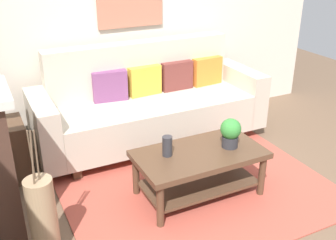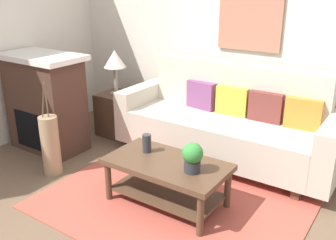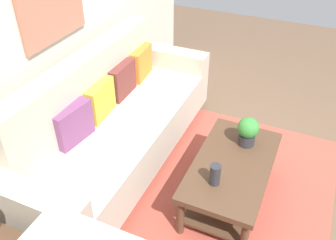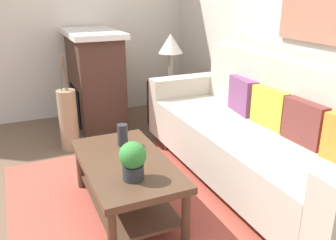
{
  "view_description": "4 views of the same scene",
  "coord_description": "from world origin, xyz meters",
  "px_view_note": "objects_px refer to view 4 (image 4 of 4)",
  "views": [
    {
      "loc": [
        -1.6,
        -2.16,
        2.08
      ],
      "look_at": [
        -0.03,
        1.03,
        0.47
      ],
      "focal_mm": 42.89,
      "sensor_mm": 36.0,
      "label": 1
    },
    {
      "loc": [
        1.66,
        -2.1,
        1.95
      ],
      "look_at": [
        -0.27,
        0.76,
        0.67
      ],
      "focal_mm": 40.41,
      "sensor_mm": 36.0,
      "label": 2
    },
    {
      "loc": [
        -2.25,
        -0.01,
        2.44
      ],
      "look_at": [
        0.02,
        1.01,
        0.64
      ],
      "focal_mm": 39.11,
      "sensor_mm": 36.0,
      "label": 3
    },
    {
      "loc": [
        2.25,
        -0.28,
        1.6
      ],
      "look_at": [
        -0.18,
        0.81,
        0.64
      ],
      "focal_mm": 38.58,
      "sensor_mm": 36.0,
      "label": 4
    }
  ],
  "objects_px": {
    "potted_plant_tabletop": "(133,160)",
    "side_table": "(170,105)",
    "coffee_table": "(126,175)",
    "throw_pillow_maroon": "(306,123)",
    "couch": "(256,137)",
    "throw_pillow_plum": "(243,95)",
    "table_lamp": "(171,46)",
    "fireplace": "(95,80)",
    "tabletop_vase": "(123,135)",
    "floor_vase": "(68,120)",
    "throw_pillow_mustard": "(271,107)"
  },
  "relations": [
    {
      "from": "potted_plant_tabletop",
      "to": "side_table",
      "type": "bearing_deg",
      "value": 148.85
    },
    {
      "from": "side_table",
      "to": "coffee_table",
      "type": "bearing_deg",
      "value": -34.79
    },
    {
      "from": "throw_pillow_maroon",
      "to": "couch",
      "type": "bearing_deg",
      "value": -162.52
    },
    {
      "from": "throw_pillow_maroon",
      "to": "coffee_table",
      "type": "xyz_separation_m",
      "value": [
        -0.43,
        -1.26,
        -0.37
      ]
    },
    {
      "from": "throw_pillow_plum",
      "to": "table_lamp",
      "type": "height_order",
      "value": "table_lamp"
    },
    {
      "from": "side_table",
      "to": "table_lamp",
      "type": "bearing_deg",
      "value": 180.0
    },
    {
      "from": "couch",
      "to": "fireplace",
      "type": "height_order",
      "value": "fireplace"
    },
    {
      "from": "coffee_table",
      "to": "tabletop_vase",
      "type": "relative_size",
      "value": 6.32
    },
    {
      "from": "couch",
      "to": "side_table",
      "type": "relative_size",
      "value": 4.42
    },
    {
      "from": "couch",
      "to": "floor_vase",
      "type": "distance_m",
      "value": 1.92
    },
    {
      "from": "potted_plant_tabletop",
      "to": "side_table",
      "type": "xyz_separation_m",
      "value": [
        -1.78,
        1.08,
        -0.29
      ]
    },
    {
      "from": "throw_pillow_plum",
      "to": "potted_plant_tabletop",
      "type": "height_order",
      "value": "throw_pillow_plum"
    },
    {
      "from": "coffee_table",
      "to": "table_lamp",
      "type": "relative_size",
      "value": 1.93
    },
    {
      "from": "table_lamp",
      "to": "fireplace",
      "type": "distance_m",
      "value": 0.99
    },
    {
      "from": "throw_pillow_maroon",
      "to": "tabletop_vase",
      "type": "distance_m",
      "value": 1.39
    },
    {
      "from": "table_lamp",
      "to": "floor_vase",
      "type": "distance_m",
      "value": 1.41
    },
    {
      "from": "couch",
      "to": "throw_pillow_plum",
      "type": "xyz_separation_m",
      "value": [
        -0.39,
        0.12,
        0.25
      ]
    },
    {
      "from": "throw_pillow_maroon",
      "to": "floor_vase",
      "type": "distance_m",
      "value": 2.32
    },
    {
      "from": "tabletop_vase",
      "to": "fireplace",
      "type": "relative_size",
      "value": 0.15
    },
    {
      "from": "throw_pillow_maroon",
      "to": "coffee_table",
      "type": "relative_size",
      "value": 0.33
    },
    {
      "from": "couch",
      "to": "coffee_table",
      "type": "distance_m",
      "value": 1.14
    },
    {
      "from": "throw_pillow_maroon",
      "to": "side_table",
      "type": "height_order",
      "value": "throw_pillow_maroon"
    },
    {
      "from": "fireplace",
      "to": "tabletop_vase",
      "type": "bearing_deg",
      "value": -5.98
    },
    {
      "from": "throw_pillow_mustard",
      "to": "coffee_table",
      "type": "height_order",
      "value": "throw_pillow_mustard"
    },
    {
      "from": "throw_pillow_mustard",
      "to": "side_table",
      "type": "bearing_deg",
      "value": -172.03
    },
    {
      "from": "throw_pillow_mustard",
      "to": "couch",
      "type": "bearing_deg",
      "value": -90.0
    },
    {
      "from": "couch",
      "to": "throw_pillow_maroon",
      "type": "height_order",
      "value": "couch"
    },
    {
      "from": "throw_pillow_mustard",
      "to": "potted_plant_tabletop",
      "type": "xyz_separation_m",
      "value": [
        0.25,
        -1.29,
        -0.11
      ]
    },
    {
      "from": "couch",
      "to": "throw_pillow_plum",
      "type": "relative_size",
      "value": 6.87
    },
    {
      "from": "table_lamp",
      "to": "fireplace",
      "type": "bearing_deg",
      "value": -116.89
    },
    {
      "from": "potted_plant_tabletop",
      "to": "fireplace",
      "type": "xyz_separation_m",
      "value": [
        -2.19,
        0.27,
        0.02
      ]
    },
    {
      "from": "potted_plant_tabletop",
      "to": "fireplace",
      "type": "distance_m",
      "value": 2.21
    },
    {
      "from": "throw_pillow_maroon",
      "to": "coffee_table",
      "type": "bearing_deg",
      "value": -108.88
    },
    {
      "from": "tabletop_vase",
      "to": "floor_vase",
      "type": "distance_m",
      "value": 1.12
    },
    {
      "from": "side_table",
      "to": "floor_vase",
      "type": "bearing_deg",
      "value": -82.95
    },
    {
      "from": "throw_pillow_plum",
      "to": "tabletop_vase",
      "type": "distance_m",
      "value": 1.2
    },
    {
      "from": "couch",
      "to": "throw_pillow_plum",
      "type": "distance_m",
      "value": 0.48
    },
    {
      "from": "throw_pillow_plum",
      "to": "side_table",
      "type": "xyz_separation_m",
      "value": [
        -1.14,
        -0.22,
        -0.4
      ]
    },
    {
      "from": "throw_pillow_mustard",
      "to": "side_table",
      "type": "xyz_separation_m",
      "value": [
        -1.54,
        -0.22,
        -0.4
      ]
    },
    {
      "from": "tabletop_vase",
      "to": "table_lamp",
      "type": "xyz_separation_m",
      "value": [
        -1.23,
        0.97,
        0.48
      ]
    },
    {
      "from": "couch",
      "to": "tabletop_vase",
      "type": "distance_m",
      "value": 1.11
    },
    {
      "from": "potted_plant_tabletop",
      "to": "fireplace",
      "type": "relative_size",
      "value": 0.23
    },
    {
      "from": "couch",
      "to": "throw_pillow_maroon",
      "type": "xyz_separation_m",
      "value": [
        0.39,
        0.12,
        0.25
      ]
    },
    {
      "from": "tabletop_vase",
      "to": "potted_plant_tabletop",
      "type": "xyz_separation_m",
      "value": [
        0.55,
        -0.1,
        0.05
      ]
    },
    {
      "from": "throw_pillow_plum",
      "to": "tabletop_vase",
      "type": "relative_size",
      "value": 2.07
    },
    {
      "from": "tabletop_vase",
      "to": "floor_vase",
      "type": "xyz_separation_m",
      "value": [
        -1.07,
        -0.26,
        -0.2
      ]
    },
    {
      "from": "throw_pillow_maroon",
      "to": "floor_vase",
      "type": "bearing_deg",
      "value": -140.83
    },
    {
      "from": "fireplace",
      "to": "potted_plant_tabletop",
      "type": "bearing_deg",
      "value": -7.12
    },
    {
      "from": "throw_pillow_plum",
      "to": "floor_vase",
      "type": "xyz_separation_m",
      "value": [
        -0.99,
        -1.45,
        -0.36
      ]
    },
    {
      "from": "couch",
      "to": "throw_pillow_maroon",
      "type": "bearing_deg",
      "value": 17.48
    }
  ]
}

